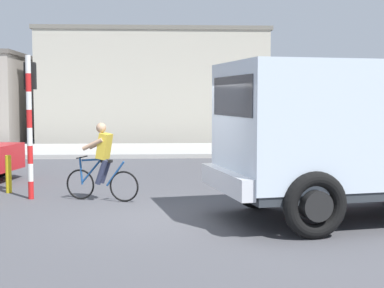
{
  "coord_description": "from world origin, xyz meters",
  "views": [
    {
      "loc": [
        -0.25,
        -10.39,
        2.28
      ],
      "look_at": [
        0.41,
        2.5,
        1.2
      ],
      "focal_mm": 52.62,
      "sensor_mm": 36.0,
      "label": 1
    }
  ],
  "objects_px": {
    "truck_foreground": "(362,130)",
    "cyclist": "(102,162)",
    "pedestrian_near_kerb": "(276,141)",
    "car_far_side": "(316,139)",
    "car_white_mid": "(361,147)",
    "traffic_light_pole": "(30,107)",
    "bollard_far": "(9,174)"
  },
  "relations": [
    {
      "from": "truck_foreground",
      "to": "car_white_mid",
      "type": "height_order",
      "value": "truck_foreground"
    },
    {
      "from": "cyclist",
      "to": "bollard_far",
      "type": "xyz_separation_m",
      "value": [
        -2.34,
        1.15,
        -0.41
      ]
    },
    {
      "from": "traffic_light_pole",
      "to": "pedestrian_near_kerb",
      "type": "distance_m",
      "value": 8.84
    },
    {
      "from": "car_far_side",
      "to": "pedestrian_near_kerb",
      "type": "distance_m",
      "value": 1.88
    },
    {
      "from": "traffic_light_pole",
      "to": "car_white_mid",
      "type": "xyz_separation_m",
      "value": [
        8.72,
        3.33,
        -1.25
      ]
    },
    {
      "from": "traffic_light_pole",
      "to": "bollard_far",
      "type": "height_order",
      "value": "traffic_light_pole"
    },
    {
      "from": "car_white_mid",
      "to": "car_far_side",
      "type": "xyz_separation_m",
      "value": [
        -0.42,
        3.28,
        0.0
      ]
    },
    {
      "from": "truck_foreground",
      "to": "traffic_light_pole",
      "type": "xyz_separation_m",
      "value": [
        -6.69,
        2.35,
        0.4
      ]
    },
    {
      "from": "truck_foreground",
      "to": "cyclist",
      "type": "distance_m",
      "value": 5.5
    },
    {
      "from": "traffic_light_pole",
      "to": "pedestrian_near_kerb",
      "type": "height_order",
      "value": "traffic_light_pole"
    },
    {
      "from": "cyclist",
      "to": "car_white_mid",
      "type": "height_order",
      "value": "cyclist"
    },
    {
      "from": "traffic_light_pole",
      "to": "car_far_side",
      "type": "bearing_deg",
      "value": 38.55
    },
    {
      "from": "pedestrian_near_kerb",
      "to": "car_white_mid",
      "type": "bearing_deg",
      "value": -48.75
    },
    {
      "from": "traffic_light_pole",
      "to": "pedestrian_near_kerb",
      "type": "bearing_deg",
      "value": 40.25
    },
    {
      "from": "truck_foreground",
      "to": "car_far_side",
      "type": "xyz_separation_m",
      "value": [
        1.6,
        8.96,
        -0.85
      ]
    },
    {
      "from": "pedestrian_near_kerb",
      "to": "bollard_far",
      "type": "bearing_deg",
      "value": -146.65
    },
    {
      "from": "car_far_side",
      "to": "truck_foreground",
      "type": "bearing_deg",
      "value": -100.13
    },
    {
      "from": "traffic_light_pole",
      "to": "truck_foreground",
      "type": "bearing_deg",
      "value": -19.38
    },
    {
      "from": "truck_foreground",
      "to": "car_far_side",
      "type": "distance_m",
      "value": 9.15
    },
    {
      "from": "car_white_mid",
      "to": "bollard_far",
      "type": "xyz_separation_m",
      "value": [
        -9.44,
        -2.55,
        -0.37
      ]
    },
    {
      "from": "truck_foreground",
      "to": "cyclist",
      "type": "xyz_separation_m",
      "value": [
        -5.07,
        1.99,
        -0.8
      ]
    },
    {
      "from": "cyclist",
      "to": "car_far_side",
      "type": "relative_size",
      "value": 0.4
    },
    {
      "from": "cyclist",
      "to": "car_white_mid",
      "type": "xyz_separation_m",
      "value": [
        7.09,
        3.7,
        -0.05
      ]
    },
    {
      "from": "car_far_side",
      "to": "bollard_far",
      "type": "relative_size",
      "value": 4.78
    },
    {
      "from": "traffic_light_pole",
      "to": "bollard_far",
      "type": "xyz_separation_m",
      "value": [
        -0.72,
        0.78,
        -1.62
      ]
    },
    {
      "from": "truck_foreground",
      "to": "traffic_light_pole",
      "type": "relative_size",
      "value": 1.81
    },
    {
      "from": "pedestrian_near_kerb",
      "to": "car_far_side",
      "type": "bearing_deg",
      "value": 30.64
    },
    {
      "from": "car_far_side",
      "to": "pedestrian_near_kerb",
      "type": "height_order",
      "value": "pedestrian_near_kerb"
    },
    {
      "from": "traffic_light_pole",
      "to": "car_far_side",
      "type": "height_order",
      "value": "traffic_light_pole"
    },
    {
      "from": "car_white_mid",
      "to": "car_far_side",
      "type": "bearing_deg",
      "value": 97.35
    },
    {
      "from": "traffic_light_pole",
      "to": "car_far_side",
      "type": "xyz_separation_m",
      "value": [
        8.29,
        6.61,
        -1.25
      ]
    },
    {
      "from": "cyclist",
      "to": "traffic_light_pole",
      "type": "bearing_deg",
      "value": 167.33
    }
  ]
}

